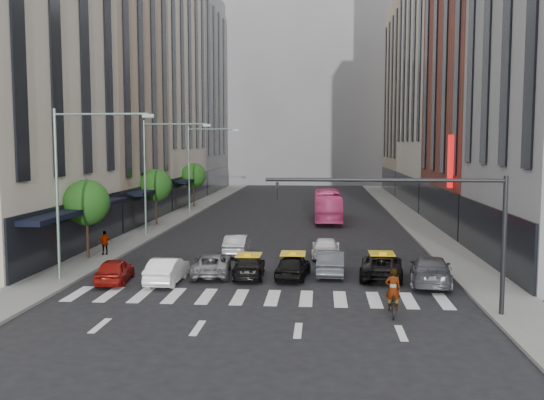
% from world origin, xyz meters
% --- Properties ---
extents(ground, '(160.00, 160.00, 0.00)m').
position_xyz_m(ground, '(0.00, 0.00, 0.00)').
color(ground, black).
rests_on(ground, ground).
extents(sidewalk_left, '(3.00, 96.00, 0.15)m').
position_xyz_m(sidewalk_left, '(-11.50, 30.00, 0.07)').
color(sidewalk_left, slate).
rests_on(sidewalk_left, ground).
extents(sidewalk_right, '(3.00, 96.00, 0.15)m').
position_xyz_m(sidewalk_right, '(11.50, 30.00, 0.07)').
color(sidewalk_right, slate).
rests_on(sidewalk_right, ground).
extents(building_left_a, '(8.00, 18.00, 28.00)m').
position_xyz_m(building_left_a, '(-17.00, 11.00, 14.00)').
color(building_left_a, beige).
rests_on(building_left_a, ground).
extents(building_left_b, '(8.00, 16.00, 24.00)m').
position_xyz_m(building_left_b, '(-17.00, 28.00, 12.00)').
color(building_left_b, tan).
rests_on(building_left_b, ground).
extents(building_left_c, '(8.00, 20.00, 36.00)m').
position_xyz_m(building_left_c, '(-17.00, 46.00, 18.00)').
color(building_left_c, beige).
rests_on(building_left_c, ground).
extents(building_left_d, '(8.00, 18.00, 30.00)m').
position_xyz_m(building_left_d, '(-17.00, 65.00, 15.00)').
color(building_left_d, gray).
rests_on(building_left_d, ground).
extents(building_right_b, '(8.00, 18.00, 26.00)m').
position_xyz_m(building_right_b, '(17.00, 27.00, 13.00)').
color(building_right_b, brown).
rests_on(building_right_b, ground).
extents(building_right_c, '(8.00, 20.00, 40.00)m').
position_xyz_m(building_right_c, '(17.00, 46.00, 20.00)').
color(building_right_c, beige).
rests_on(building_right_c, ground).
extents(building_right_d, '(8.00, 18.00, 28.00)m').
position_xyz_m(building_right_d, '(17.00, 65.00, 14.00)').
color(building_right_d, tan).
rests_on(building_right_d, ground).
extents(building_far, '(30.00, 10.00, 36.00)m').
position_xyz_m(building_far, '(0.00, 85.00, 18.00)').
color(building_far, gray).
rests_on(building_far, ground).
extents(tree_near, '(2.88, 2.88, 4.95)m').
position_xyz_m(tree_near, '(-11.80, 10.00, 3.65)').
color(tree_near, black).
rests_on(tree_near, sidewalk_left).
extents(tree_mid, '(2.88, 2.88, 4.95)m').
position_xyz_m(tree_mid, '(-11.80, 26.00, 3.65)').
color(tree_mid, black).
rests_on(tree_mid, sidewalk_left).
extents(tree_far, '(2.88, 2.88, 4.95)m').
position_xyz_m(tree_far, '(-11.80, 42.00, 3.65)').
color(tree_far, black).
rests_on(tree_far, sidewalk_left).
extents(streetlamp_near, '(5.38, 0.25, 9.00)m').
position_xyz_m(streetlamp_near, '(-10.04, 4.00, 5.90)').
color(streetlamp_near, gray).
rests_on(streetlamp_near, sidewalk_left).
extents(streetlamp_mid, '(5.38, 0.25, 9.00)m').
position_xyz_m(streetlamp_mid, '(-10.04, 20.00, 5.90)').
color(streetlamp_mid, gray).
rests_on(streetlamp_mid, sidewalk_left).
extents(streetlamp_far, '(5.38, 0.25, 9.00)m').
position_xyz_m(streetlamp_far, '(-10.04, 36.00, 5.90)').
color(streetlamp_far, gray).
rests_on(streetlamp_far, sidewalk_left).
extents(traffic_signal, '(10.10, 0.20, 6.00)m').
position_xyz_m(traffic_signal, '(7.69, -1.00, 4.47)').
color(traffic_signal, black).
rests_on(traffic_signal, ground).
extents(liberty_sign, '(0.30, 0.70, 4.00)m').
position_xyz_m(liberty_sign, '(12.60, 20.00, 6.00)').
color(liberty_sign, red).
rests_on(liberty_sign, ground).
extents(car_red, '(1.97, 3.99, 1.31)m').
position_xyz_m(car_red, '(-7.99, 4.01, 0.65)').
color(car_red, maroon).
rests_on(car_red, ground).
extents(car_white_front, '(1.55, 4.16, 1.36)m').
position_xyz_m(car_white_front, '(-5.20, 4.19, 0.68)').
color(car_white_front, white).
rests_on(car_white_front, ground).
extents(car_silver, '(2.55, 4.67, 1.24)m').
position_xyz_m(car_silver, '(-3.20, 6.18, 0.62)').
color(car_silver, gray).
rests_on(car_silver, ground).
extents(taxi_left, '(1.96, 4.29, 1.22)m').
position_xyz_m(taxi_left, '(-1.07, 5.91, 0.61)').
color(taxi_left, black).
rests_on(taxi_left, ground).
extents(taxi_center, '(2.03, 4.12, 1.35)m').
position_xyz_m(taxi_center, '(1.37, 5.80, 0.68)').
color(taxi_center, black).
rests_on(taxi_center, ground).
extents(car_grey_mid, '(1.66, 4.32, 1.41)m').
position_xyz_m(car_grey_mid, '(3.45, 6.87, 0.70)').
color(car_grey_mid, '#3E4246').
rests_on(car_grey_mid, ground).
extents(taxi_right, '(2.71, 5.01, 1.34)m').
position_xyz_m(taxi_right, '(6.19, 6.28, 0.67)').
color(taxi_right, black).
rests_on(taxi_right, ground).
extents(car_grey_curb, '(2.74, 5.34, 1.48)m').
position_xyz_m(car_grey_curb, '(8.59, 4.96, 0.74)').
color(car_grey_curb, '#484A51').
rests_on(car_grey_curb, ground).
extents(car_row2_left, '(1.49, 4.15, 1.36)m').
position_xyz_m(car_row2_left, '(-2.64, 12.47, 0.68)').
color(car_row2_left, '#A9AAAF').
rests_on(car_row2_left, ground).
extents(car_row2_right, '(1.83, 4.38, 1.26)m').
position_xyz_m(car_row2_right, '(3.20, 12.15, 0.63)').
color(car_row2_right, white).
rests_on(car_row2_right, ground).
extents(bus, '(2.57, 10.48, 2.91)m').
position_xyz_m(bus, '(3.52, 30.75, 1.46)').
color(bus, '#EF468A').
rests_on(bus, ground).
extents(motorcycle, '(0.73, 1.80, 0.92)m').
position_xyz_m(motorcycle, '(5.94, -1.13, 0.46)').
color(motorcycle, black).
rests_on(motorcycle, ground).
extents(rider, '(0.69, 0.48, 1.82)m').
position_xyz_m(rider, '(5.94, -1.13, 1.83)').
color(rider, gray).
rests_on(rider, motorcycle).
extents(pedestrian_far, '(0.98, 0.78, 1.56)m').
position_xyz_m(pedestrian_far, '(-11.07, 11.06, 0.93)').
color(pedestrian_far, gray).
rests_on(pedestrian_far, sidewalk_left).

